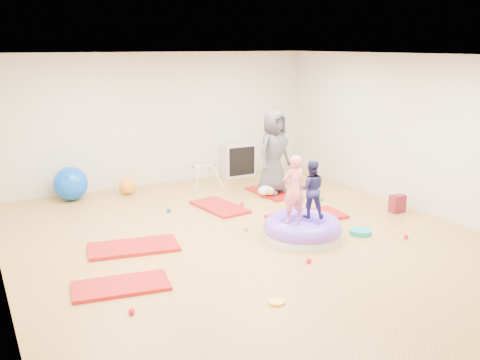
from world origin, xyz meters
TOP-DOWN VIEW (x-y plane):
  - room at (0.00, 0.00)m, footprint 7.01×8.01m
  - gym_mat_front_left at (-2.22, -0.71)m, footprint 1.27×0.77m
  - gym_mat_mid_left at (-1.69, 0.49)m, footprint 1.41×0.88m
  - gym_mat_center_back at (0.32, 1.72)m, footprint 0.75×1.27m
  - gym_mat_right at (1.42, 0.48)m, footprint 1.37×0.74m
  - gym_mat_rear_right at (1.69, 2.13)m, footprint 0.64×1.16m
  - inflatable_cushion at (0.77, -0.33)m, footprint 1.22×1.22m
  - child_pink at (0.58, -0.33)m, footprint 0.39×0.26m
  - child_navy at (0.96, -0.24)m, footprint 0.55×0.51m
  - adult_caregiver at (1.69, 2.06)m, footprint 0.94×0.77m
  - infant at (1.46, 1.92)m, footprint 0.35×0.35m
  - ball_pit_balls at (0.76, 0.28)m, footprint 4.67×3.45m
  - exercise_ball_blue at (-1.99, 3.56)m, footprint 0.66×0.66m
  - exercise_ball_orange at (-0.90, 3.45)m, footprint 0.35×0.35m
  - infant_play_gym at (0.64, 3.14)m, footprint 0.66×0.63m
  - cube_shelf at (1.81, 3.79)m, footprint 0.75×0.37m
  - balance_disc at (1.71, -0.59)m, footprint 0.35×0.35m
  - backpack at (3.06, 0.00)m, footprint 0.28×0.17m
  - yellow_toy at (-0.72, -1.97)m, footprint 0.20×0.20m

SIDE VIEW (x-z plane):
  - yellow_toy at x=-0.72m, z-range 0.00..0.03m
  - gym_mat_rear_right at x=1.69m, z-range 0.00..0.05m
  - gym_mat_front_left at x=-2.22m, z-range 0.00..0.05m
  - gym_mat_center_back at x=0.32m, z-range 0.00..0.05m
  - gym_mat_mid_left at x=-1.69m, z-range 0.00..0.05m
  - gym_mat_right at x=1.42m, z-range 0.00..0.06m
  - ball_pit_balls at x=0.76m, z-range 0.00..0.08m
  - balance_disc at x=1.71m, z-range 0.00..0.08m
  - inflatable_cushion at x=0.77m, z-range -0.04..0.34m
  - infant at x=1.46m, z-range 0.05..0.25m
  - backpack at x=3.06m, z-range 0.00..0.32m
  - exercise_ball_orange at x=-0.90m, z-range 0.00..0.35m
  - exercise_ball_blue at x=-1.99m, z-range 0.00..0.66m
  - infant_play_gym at x=0.64m, z-range 0.09..0.59m
  - cube_shelf at x=1.81m, z-range 0.00..0.75m
  - child_navy at x=0.96m, z-range 0.35..1.27m
  - adult_caregiver at x=1.69m, z-range 0.05..1.70m
  - child_pink at x=0.58m, z-range 0.35..1.40m
  - room at x=0.00m, z-range 0.00..2.80m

